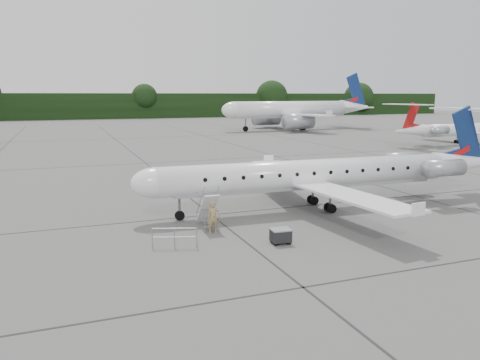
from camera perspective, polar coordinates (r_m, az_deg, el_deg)
name	(u,v)px	position (r m, az deg, el deg)	size (l,w,h in m)	color
ground	(305,219)	(29.05, 7.89, -4.71)	(320.00, 320.00, 0.00)	#626260
treeline	(106,106)	(155.18, -16.04, 8.66)	(260.00, 4.00, 8.00)	black
main_regional_jet	(310,160)	(30.87, 8.52, 2.44)	(25.82, 18.59, 6.62)	white
airstair	(208,210)	(26.78, -3.98, -3.63)	(0.85, 2.08, 2.07)	white
passenger	(213,217)	(25.71, -3.30, -4.56)	(0.65, 0.43, 1.78)	#947C50
safety_railing	(175,238)	(23.54, -7.98, -7.04)	(2.20, 0.08, 1.00)	gray
baggage_cart	(281,236)	(24.10, 4.98, -6.78)	(0.96, 0.77, 0.83)	black
bg_narrowbody	(291,101)	(102.49, 6.19, 9.53)	(34.15, 24.59, 12.26)	white
bg_regional_right	(468,123)	(80.51, 26.08, 6.22)	(24.17, 17.40, 6.34)	white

